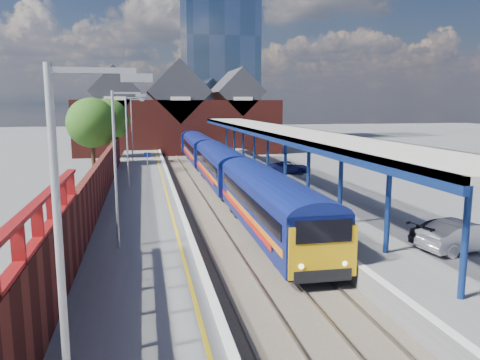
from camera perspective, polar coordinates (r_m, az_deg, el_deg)
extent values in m
plane|color=#5B5B5E|center=(45.92, -4.93, -0.09)|extent=(240.00, 240.00, 0.00)
cube|color=#473D33|center=(36.17, -3.07, -2.57)|extent=(6.00, 76.00, 0.06)
cube|color=slate|center=(35.90, -6.58, -2.56)|extent=(0.07, 76.00, 0.14)
cube|color=slate|center=(36.05, -4.29, -2.48)|extent=(0.07, 76.00, 0.14)
cube|color=slate|center=(36.27, -1.85, -2.38)|extent=(0.07, 76.00, 0.14)
cube|color=slate|center=(36.54, 0.38, -2.29)|extent=(0.07, 76.00, 0.14)
cube|color=#565659|center=(35.70, -11.84, -2.14)|extent=(5.00, 76.00, 1.00)
cube|color=#565659|center=(37.42, 6.05, -1.47)|extent=(6.00, 76.00, 1.00)
cube|color=silver|center=(35.66, -8.09, -1.19)|extent=(0.30, 76.00, 0.05)
cube|color=silver|center=(36.57, 1.81, -0.84)|extent=(0.30, 76.00, 0.05)
cube|color=yellow|center=(35.63, -9.05, -1.25)|extent=(0.14, 76.00, 0.01)
cube|color=navy|center=(26.08, 3.61, -3.01)|extent=(3.01, 16.03, 2.50)
cube|color=navy|center=(25.84, 3.63, -0.30)|extent=(3.01, 16.03, 0.60)
cube|color=navy|center=(42.09, -2.32, 1.69)|extent=(3.01, 16.03, 2.50)
cube|color=navy|center=(41.95, -2.33, 3.39)|extent=(3.01, 16.03, 0.60)
cube|color=navy|center=(58.43, -4.97, 3.79)|extent=(3.01, 16.03, 2.50)
cube|color=navy|center=(58.33, -4.98, 5.01)|extent=(3.01, 16.03, 0.60)
cube|color=navy|center=(74.89, -6.46, 4.96)|extent=(3.01, 16.03, 2.50)
cube|color=navy|center=(74.81, -6.48, 5.91)|extent=(3.01, 16.03, 0.60)
cube|color=black|center=(50.02, -5.48, 3.38)|extent=(0.04, 60.54, 0.70)
cube|color=orange|center=(50.11, -5.48, 2.47)|extent=(0.03, 55.27, 0.30)
cube|color=#B6150C|center=(50.14, -5.48, 2.19)|extent=(0.03, 55.27, 0.30)
cube|color=#F2B20C|center=(18.86, 9.98, -8.58)|extent=(2.82, 0.34, 2.10)
cube|color=black|center=(18.53, 10.17, -6.17)|extent=(2.30, 0.19, 0.90)
cube|color=black|center=(21.36, 7.56, -10.33)|extent=(2.00, 2.40, 0.60)
cube|color=black|center=(80.58, -6.80, 4.11)|extent=(2.00, 2.40, 0.60)
cylinder|color=navy|center=(17.11, 25.78, -6.35)|extent=(0.24, 0.24, 4.20)
cylinder|color=navy|center=(21.17, 17.59, -3.00)|extent=(0.24, 0.24, 4.20)
cylinder|color=navy|center=(25.56, 12.16, -0.71)|extent=(0.24, 0.24, 4.20)
cylinder|color=navy|center=(30.14, 8.35, 0.89)|extent=(0.24, 0.24, 4.20)
cylinder|color=navy|center=(34.84, 5.55, 2.07)|extent=(0.24, 0.24, 4.20)
cylinder|color=navy|center=(39.61, 3.42, 2.96)|extent=(0.24, 0.24, 4.20)
cylinder|color=navy|center=(44.43, 1.75, 3.65)|extent=(0.24, 0.24, 4.20)
cylinder|color=navy|center=(49.28, 0.40, 4.21)|extent=(0.24, 0.24, 4.20)
cylinder|color=navy|center=(54.17, -0.70, 4.67)|extent=(0.24, 0.24, 4.20)
cylinder|color=navy|center=(59.07, -1.62, 5.04)|extent=(0.24, 0.24, 4.20)
cube|color=beige|center=(38.60, 4.56, 6.13)|extent=(4.50, 52.00, 0.25)
cube|color=navy|center=(38.06, 1.43, 5.89)|extent=(0.20, 52.00, 0.55)
cube|color=navy|center=(39.26, 7.59, 5.91)|extent=(0.20, 52.00, 0.55)
cylinder|color=#A5A8AA|center=(7.71, -20.80, -13.73)|extent=(0.12, 0.12, 7.00)
cube|color=#A5A8AA|center=(7.06, -17.50, 12.64)|extent=(1.20, 0.08, 0.08)
cube|color=#A5A8AA|center=(7.03, -12.48, 12.04)|extent=(0.45, 0.18, 0.12)
cylinder|color=#A5A8AA|center=(21.26, -14.94, 1.01)|extent=(0.12, 0.12, 7.00)
cube|color=#A5A8AA|center=(21.03, -13.67, 10.27)|extent=(1.20, 0.08, 0.08)
cube|color=#A5A8AA|center=(21.02, -12.00, 10.06)|extent=(0.45, 0.18, 0.12)
cylinder|color=#A5A8AA|center=(37.15, -13.59, 4.47)|extent=(0.12, 0.12, 7.00)
cube|color=#A5A8AA|center=(37.03, -12.85, 9.75)|extent=(1.20, 0.08, 0.08)
cube|color=#A5A8AA|center=(37.02, -11.90, 9.63)|extent=(0.45, 0.18, 0.12)
cylinder|color=#A5A8AA|center=(53.11, -13.04, 5.85)|extent=(0.12, 0.12, 7.00)
cube|color=#A5A8AA|center=(53.02, -12.52, 9.54)|extent=(1.20, 0.08, 0.08)
cube|color=#A5A8AA|center=(53.02, -11.86, 9.46)|extent=(0.45, 0.18, 0.12)
cylinder|color=#A5A8AA|center=(39.36, -11.19, 1.51)|extent=(0.08, 0.08, 2.50)
cube|color=#0C194C|center=(39.24, -11.24, 3.03)|extent=(0.55, 0.06, 0.35)
cube|color=#5A1D17|center=(29.59, -17.02, -0.95)|extent=(0.35, 50.00, 2.80)
cube|color=maroon|center=(12.63, -24.53, -3.62)|extent=(0.30, 15.00, 0.12)
cube|color=maroon|center=(12.86, -24.25, -7.75)|extent=(0.30, 15.00, 0.12)
cube|color=maroon|center=(11.81, -25.43, -7.05)|extent=(0.30, 0.12, 1.00)
cube|color=maroon|center=(13.69, -23.47, -4.75)|extent=(0.30, 0.12, 1.00)
cube|color=maroon|center=(15.61, -22.00, -3.01)|extent=(0.30, 0.12, 1.00)
cube|color=maroon|center=(17.54, -20.85, -1.65)|extent=(0.30, 0.12, 1.00)
cube|color=maroon|center=(19.49, -19.94, -0.56)|extent=(0.30, 0.12, 1.00)
cube|color=#5A1D17|center=(73.28, -7.57, 6.49)|extent=(30.00, 12.00, 8.00)
cube|color=#232328|center=(73.14, -14.82, 10.34)|extent=(7.13, 12.00, 7.13)
cube|color=#232328|center=(73.23, -7.65, 10.56)|extent=(9.16, 12.00, 9.16)
cube|color=#232328|center=(74.41, -0.60, 10.61)|extent=(7.13, 12.00, 7.13)
cube|color=beige|center=(67.08, -15.06, 9.60)|extent=(2.80, 0.15, 0.50)
cube|color=beige|center=(67.18, -7.26, 9.84)|extent=(2.80, 0.15, 0.50)
cube|color=beige|center=(68.47, 0.38, 9.90)|extent=(2.80, 0.15, 0.50)
cube|color=slate|center=(97.05, -2.60, 16.69)|extent=(14.00, 14.00, 40.00)
cylinder|color=#382314|center=(51.58, -17.44, 2.78)|extent=(0.44, 0.44, 4.00)
sphere|color=#1F4612|center=(51.33, -17.63, 6.67)|extent=(5.20, 5.20, 5.20)
sphere|color=#1F4612|center=(50.78, -16.75, 5.89)|extent=(3.20, 3.20, 3.20)
cylinder|color=#382314|center=(59.42, -15.73, 3.66)|extent=(0.44, 0.44, 4.00)
sphere|color=#1F4612|center=(59.20, -15.87, 7.03)|extent=(5.20, 5.20, 5.20)
sphere|color=#1F4612|center=(58.68, -15.10, 6.37)|extent=(3.20, 3.20, 3.20)
imported|color=silver|center=(22.97, 25.67, -6.14)|extent=(4.41, 2.12, 1.39)
imported|color=black|center=(23.71, 24.37, -5.81)|extent=(4.46, 2.56, 1.22)
imported|color=navy|center=(44.02, 6.05, 1.52)|extent=(4.34, 3.13, 1.10)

